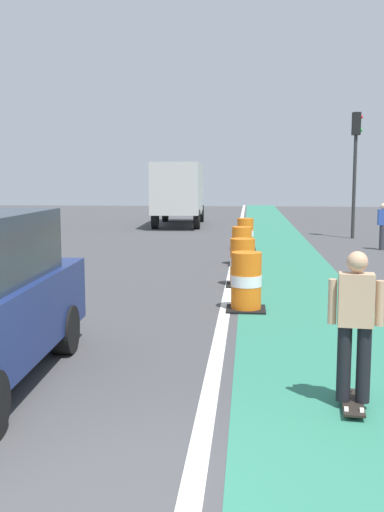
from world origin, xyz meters
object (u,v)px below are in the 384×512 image
object	(u,v)px
traffic_barrel_back	(242,246)
delivery_truck_down_block	(179,190)
pedestrian_crossing	(383,225)
traffic_barrel_far	(245,234)
skateboarder_on_lane	(355,325)
traffic_light_corner	(356,153)
traffic_barrel_mid	(242,263)
traffic_barrel_front	(246,282)

from	to	relation	value
traffic_barrel_back	delivery_truck_down_block	world-z (taller)	delivery_truck_down_block
pedestrian_crossing	traffic_barrel_far	bearing A→B (deg)	-175.13
traffic_barrel_back	pedestrian_crossing	xyz separation A→B (m)	(4.79, 4.12, 0.33)
skateboarder_on_lane	traffic_light_corner	world-z (taller)	traffic_light_corner
traffic_barrel_far	delivery_truck_down_block	xyz separation A→B (m)	(-3.53, 10.67, 1.31)
traffic_barrel_back	pedestrian_crossing	size ratio (longest dim) A/B	0.68
skateboarder_on_lane	pedestrian_crossing	distance (m)	15.17
skateboarder_on_lane	traffic_barrel_mid	world-z (taller)	skateboarder_on_lane
traffic_barrel_far	traffic_light_corner	distance (m)	6.91
traffic_barrel_mid	pedestrian_crossing	world-z (taller)	pedestrian_crossing
traffic_barrel_back	pedestrian_crossing	distance (m)	6.32
traffic_light_corner	pedestrian_crossing	bearing A→B (deg)	-85.60
skateboarder_on_lane	pedestrian_crossing	xyz separation A→B (m)	(3.48, 14.76, -0.05)
traffic_barrel_front	traffic_barrel_mid	size ratio (longest dim) A/B	1.00
skateboarder_on_lane	traffic_barrel_front	xyz separation A→B (m)	(-1.15, 4.71, -0.38)
skateboarder_on_lane	traffic_barrel_front	bearing A→B (deg)	103.79
traffic_barrel_back	traffic_barrel_far	world-z (taller)	same
traffic_barrel_back	pedestrian_crossing	world-z (taller)	pedestrian_crossing
traffic_barrel_front	traffic_barrel_back	size ratio (longest dim) A/B	1.00
traffic_barrel_back	traffic_barrel_far	size ratio (longest dim) A/B	1.00
skateboarder_on_lane	traffic_barrel_far	xyz separation A→B (m)	(-1.23, 14.36, -0.38)
traffic_barrel_far	traffic_light_corner	world-z (taller)	traffic_light_corner
traffic_barrel_back	traffic_light_corner	world-z (taller)	traffic_light_corner
traffic_barrel_far	traffic_light_corner	xyz separation A→B (m)	(4.40, 4.43, 2.97)
traffic_barrel_mid	delivery_truck_down_block	world-z (taller)	delivery_truck_down_block
traffic_barrel_front	delivery_truck_down_block	bearing A→B (deg)	100.07
traffic_barrel_far	delivery_truck_down_block	bearing A→B (deg)	108.32
traffic_barrel_mid	traffic_light_corner	bearing A→B (deg)	69.05
traffic_barrel_far	traffic_barrel_mid	bearing A→B (deg)	-90.16
delivery_truck_down_block	traffic_light_corner	size ratio (longest dim) A/B	1.51
pedestrian_crossing	traffic_barrel_front	bearing A→B (deg)	-114.72
delivery_truck_down_block	pedestrian_crossing	xyz separation A→B (m)	(8.24, -10.27, -0.98)
skateboarder_on_lane	traffic_barrel_far	bearing A→B (deg)	94.90
skateboarder_on_lane	delivery_truck_down_block	distance (m)	25.50
traffic_barrel_far	pedestrian_crossing	bearing A→B (deg)	4.87
traffic_barrel_mid	pedestrian_crossing	xyz separation A→B (m)	(4.73, 7.51, 0.33)
skateboarder_on_lane	traffic_barrel_front	world-z (taller)	skateboarder_on_lane
traffic_barrel_mid	delivery_truck_down_block	size ratio (longest dim) A/B	0.14
skateboarder_on_lane	traffic_barrel_far	world-z (taller)	skateboarder_on_lane
skateboarder_on_lane	pedestrian_crossing	bearing A→B (deg)	76.75
traffic_barrel_back	traffic_barrel_far	distance (m)	3.72
skateboarder_on_lane	traffic_barrel_back	distance (m)	10.73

